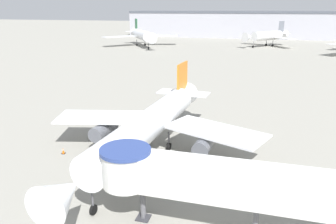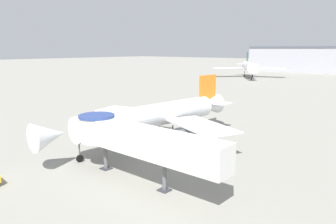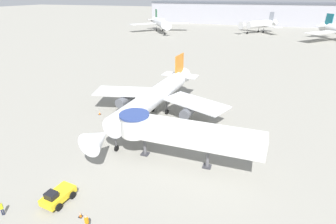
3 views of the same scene
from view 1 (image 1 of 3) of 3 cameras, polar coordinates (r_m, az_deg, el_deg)
name	(u,v)px [view 1 (image 1 of 3)]	position (r m, az deg, el deg)	size (l,w,h in m)	color
ground_plane	(145,161)	(38.04, -4.10, -8.51)	(800.00, 800.00, 0.00)	gray
main_airplane	(150,125)	(37.85, -3.17, -2.19)	(26.94, 33.09, 9.20)	silver
jet_bridge	(203,178)	(25.32, 6.07, -11.40)	(19.28, 4.10, 6.18)	silver
traffic_cone_port_wing	(63,151)	(41.59, -17.79, -6.45)	(0.45, 0.45, 0.74)	black
background_jet_green_tail	(142,35)	(152.54, -4.59, 13.26)	(31.75, 31.95, 11.83)	silver
background_jet_gray_tail	(268,36)	(157.57, 16.98, 12.59)	(22.99, 23.58, 10.99)	white
terminal_building	(252,24)	(207.37, 14.44, 14.59)	(145.72, 26.27, 15.03)	#A8A8B2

